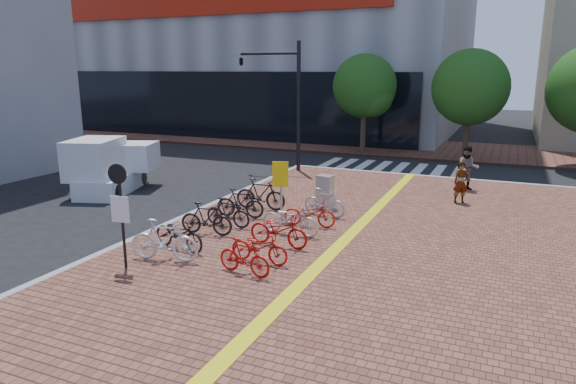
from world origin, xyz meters
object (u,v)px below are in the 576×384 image
at_px(bike_11, 324,202).
at_px(bike_3, 228,212).
at_px(bike_8, 279,230).
at_px(bike_7, 259,247).
at_px(bike_6, 244,257).
at_px(traffic_light_pole, 272,82).
at_px(bike_4, 240,203).
at_px(bike_5, 261,194).
at_px(utility_box, 325,192).
at_px(pedestrian_b, 468,168).
at_px(bike_10, 310,213).
at_px(pedestrian_a, 461,183).
at_px(box_truck, 111,167).
at_px(yellow_sign, 281,179).
at_px(notice_sign, 120,203).
at_px(bike_2, 206,219).
at_px(bike_9, 290,219).
at_px(bike_0, 164,240).
at_px(bike_1, 179,233).

bearing_deg(bike_11, bike_3, 144.71).
bearing_deg(bike_8, bike_7, -172.84).
relative_size(bike_6, traffic_light_pole, 0.24).
bearing_deg(bike_4, bike_5, -16.23).
relative_size(bike_4, utility_box, 1.39).
distance_m(pedestrian_b, utility_box, 6.95).
distance_m(bike_10, pedestrian_a, 6.69).
height_order(traffic_light_pole, box_truck, traffic_light_pole).
height_order(pedestrian_a, yellow_sign, yellow_sign).
xyz_separation_m(bike_11, pedestrian_b, (4.22, 6.23, 0.45)).
bearing_deg(notice_sign, pedestrian_b, 60.44).
distance_m(pedestrian_a, traffic_light_pole, 10.94).
height_order(bike_2, pedestrian_a, pedestrian_a).
xyz_separation_m(bike_7, bike_9, (-0.19, 2.51, 0.07)).
bearing_deg(bike_3, bike_8, -114.24).
relative_size(bike_10, utility_box, 1.38).
bearing_deg(yellow_sign, pedestrian_a, 41.07).
relative_size(bike_3, notice_sign, 0.58).
bearing_deg(bike_8, bike_5, 37.64).
relative_size(bike_3, box_truck, 0.36).
bearing_deg(bike_8, bike_9, 9.22).
height_order(bike_9, notice_sign, notice_sign).
distance_m(bike_0, bike_2, 2.38).
xyz_separation_m(bike_1, bike_7, (2.57, -0.00, -0.04)).
xyz_separation_m(bike_5, bike_9, (2.17, -2.29, -0.07)).
xyz_separation_m(bike_6, utility_box, (-0.26, 6.77, 0.16)).
bearing_deg(bike_1, bike_4, 9.94).
xyz_separation_m(bike_5, bike_6, (2.38, -5.68, -0.11)).
height_order(pedestrian_b, yellow_sign, yellow_sign).
bearing_deg(box_truck, bike_5, -3.74).
bearing_deg(bike_7, bike_5, 27.19).
bearing_deg(notice_sign, bike_0, 54.04).
distance_m(bike_11, box_truck, 9.88).
bearing_deg(notice_sign, utility_box, 70.05).
xyz_separation_m(bike_6, bike_10, (0.04, 4.42, -0.01)).
relative_size(bike_4, bike_11, 1.05).
distance_m(bike_9, pedestrian_a, 7.65).
xyz_separation_m(utility_box, notice_sign, (-2.78, -7.65, 1.12)).
xyz_separation_m(utility_box, yellow_sign, (-0.93, -1.90, 0.77)).
distance_m(bike_0, box_truck, 9.64).
bearing_deg(bike_8, bike_3, 69.07).
height_order(bike_6, notice_sign, notice_sign).
relative_size(bike_3, yellow_sign, 0.80).
distance_m(bike_3, bike_5, 2.33).
relative_size(bike_10, pedestrian_a, 1.08).
bearing_deg(bike_10, bike_2, 120.28).
bearing_deg(bike_6, pedestrian_a, -15.60).
distance_m(bike_9, box_truck, 10.00).
height_order(bike_3, box_truck, box_truck).
bearing_deg(bike_6, bike_8, 10.75).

